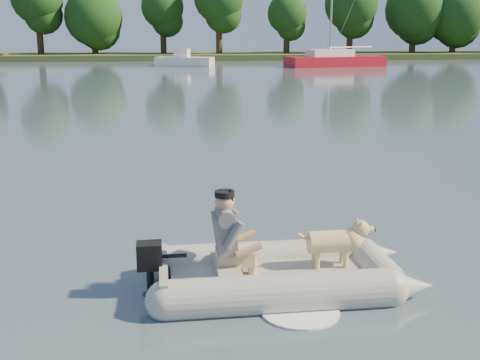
{
  "coord_description": "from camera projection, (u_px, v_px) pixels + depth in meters",
  "views": [
    {
      "loc": [
        -1.19,
        -7.6,
        3.28
      ],
      "look_at": [
        -0.13,
        2.36,
        0.75
      ],
      "focal_mm": 45.0,
      "sensor_mm": 36.0,
      "label": 1
    }
  ],
  "objects": [
    {
      "name": "man",
      "position": [
        226.0,
        231.0,
        7.62
      ],
      "size": [
        0.75,
        0.65,
        1.09
      ],
      "primitive_type": null,
      "rotation": [
        0.0,
        0.0,
        0.03
      ],
      "color": "slate",
      "rests_on": "dinghy"
    },
    {
      "name": "dinghy",
      "position": [
        282.0,
        244.0,
        7.71
      ],
      "size": [
        4.57,
        2.91,
        1.4
      ],
      "primitive_type": null,
      "rotation": [
        0.0,
        0.0,
        0.03
      ],
      "color": "#A1A09B",
      "rests_on": "water"
    },
    {
      "name": "outboard_motor",
      "position": [
        150.0,
        271.0,
        7.56
      ],
      "size": [
        0.43,
        0.31,
        0.8
      ],
      "primitive_type": null,
      "rotation": [
        0.0,
        0.0,
        0.03
      ],
      "color": "black",
      "rests_on": "dinghy"
    },
    {
      "name": "water",
      "position": [
        268.0,
        274.0,
        8.25
      ],
      "size": [
        160.0,
        160.0,
        0.0
      ],
      "primitive_type": "plane",
      "color": "slate",
      "rests_on": "ground"
    },
    {
      "name": "sailboat",
      "position": [
        334.0,
        60.0,
        53.54
      ],
      "size": [
        9.3,
        4.57,
        12.28
      ],
      "rotation": [
        0.0,
        0.0,
        0.22
      ],
      "color": "#A2121E",
      "rests_on": "water"
    },
    {
      "name": "motorboat",
      "position": [
        184.0,
        55.0,
        53.85
      ],
      "size": [
        5.67,
        3.58,
        2.24
      ],
      "primitive_type": null,
      "rotation": [
        0.0,
        0.0,
        -0.32
      ],
      "color": "white",
      "rests_on": "water"
    },
    {
      "name": "dog",
      "position": [
        330.0,
        245.0,
        7.86
      ],
      "size": [
        0.95,
        0.36,
        0.63
      ],
      "primitive_type": null,
      "rotation": [
        0.0,
        0.0,
        0.03
      ],
      "color": "#CFB977",
      "rests_on": "dinghy"
    },
    {
      "name": "shore_bank",
      "position": [
        185.0,
        56.0,
        67.97
      ],
      "size": [
        160.0,
        12.0,
        0.7
      ],
      "primitive_type": "cube",
      "color": "#47512D",
      "rests_on": "water"
    },
    {
      "name": "treeline",
      "position": [
        237.0,
        10.0,
        66.43
      ],
      "size": [
        84.66,
        7.35,
        9.27
      ],
      "color": "#332316",
      "rests_on": "shore_bank"
    }
  ]
}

